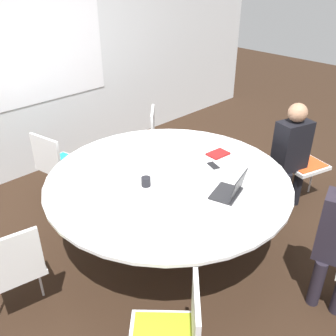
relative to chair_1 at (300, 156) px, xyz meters
The scene contains 13 objects.
ground_plane 1.81m from the chair_1, 165.69° to the left, with size 16.00×16.00×0.00m, color black.
wall_back 3.28m from the chair_1, 122.19° to the left, with size 8.00×0.07×2.70m.
conference_table 1.75m from the chair_1, 165.69° to the left, with size 2.21×2.21×0.73m.
chair_1 is the anchor object (origin of this frame).
chair_2 1.67m from the chair_1, 115.82° to the left, with size 0.61×0.61×0.84m.
chair_3 2.74m from the chair_1, 138.34° to the left, with size 0.50×0.52×0.84m.
chair_4 3.18m from the chair_1, 168.63° to the left, with size 0.51×0.49×0.84m.
chair_5 2.74m from the chair_1, 166.78° to the right, with size 0.61×0.61×0.84m.
person_1 0.32m from the chair_1, behind, with size 0.41×0.33×1.19m.
laptop 1.55m from the chair_1, behind, with size 0.34×0.30×0.21m.
spiral_notebook 1.11m from the chair_1, 158.39° to the left, with size 0.22×0.17×0.02m.
coffee_cup 1.99m from the chair_1, 166.35° to the left, with size 0.08×0.08×0.08m.
cell_phone 1.28m from the chair_1, 166.91° to the left, with size 0.11×0.16×0.01m.
Camera 1 is at (-2.03, -2.08, 2.48)m, focal length 40.00 mm.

